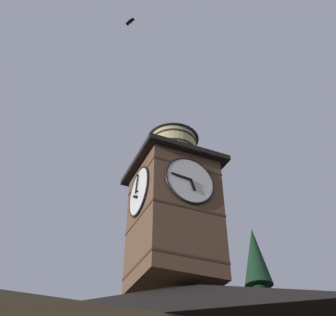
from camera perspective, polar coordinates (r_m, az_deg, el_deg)
The scene contains 3 objects.
clock_tower at distance 19.00m, azimuth 0.74°, elevation -6.25°, with size 3.99×3.99×8.84m.
flying_bird_high at distance 26.72m, azimuth 0.92°, elevation 3.22°, with size 0.37×0.68×0.11m.
flying_bird_low at distance 21.83m, azimuth -5.16°, elevation 18.05°, with size 0.36×0.53×0.13m.
Camera 1 is at (7.58, 12.63, 1.99)m, focal length 44.76 mm.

